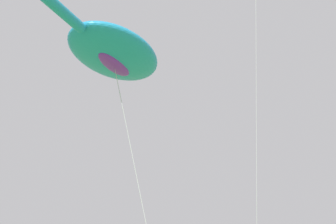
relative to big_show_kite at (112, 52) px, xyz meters
The scene contains 1 object.
big_show_kite is the anchor object (origin of this frame).
Camera 1 is at (-9.95, 1.51, 1.94)m, focal length 44.56 mm.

